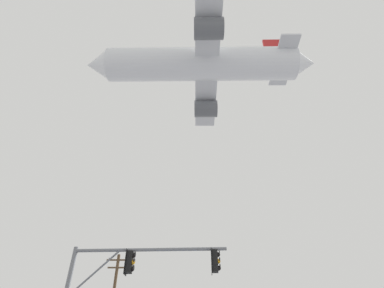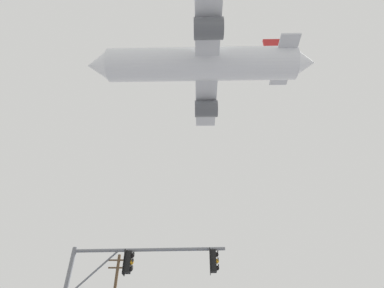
% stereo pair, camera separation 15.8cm
% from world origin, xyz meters
% --- Properties ---
extents(signal_pole_near, '(6.81, 0.62, 6.00)m').
position_xyz_m(signal_pole_near, '(-3.47, 6.90, 4.57)').
color(signal_pole_near, slate).
rests_on(signal_pole_near, ground).
extents(airplane, '(30.82, 23.81, 8.45)m').
position_xyz_m(airplane, '(0.58, 20.05, 34.73)').
color(airplane, white).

